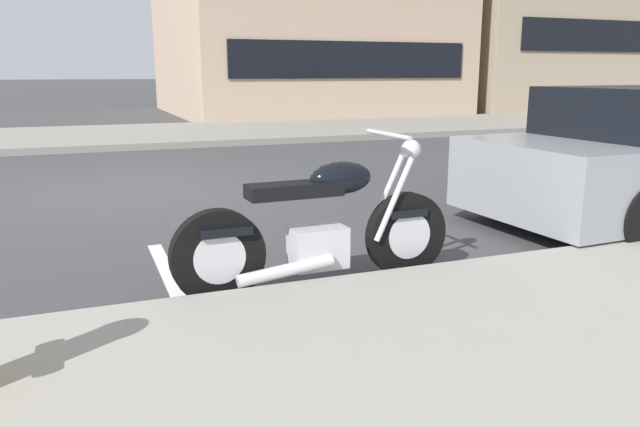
{
  "coord_description": "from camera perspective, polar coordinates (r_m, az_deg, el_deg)",
  "views": [
    {
      "loc": [
        -0.58,
        -8.44,
        1.56
      ],
      "look_at": [
        1.12,
        -4.1,
        0.49
      ],
      "focal_mm": 34.69,
      "sensor_mm": 36.0,
      "label": 1
    }
  ],
  "objects": [
    {
      "name": "ground_plane",
      "position": [
        8.6,
        -17.24,
        1.93
      ],
      "size": [
        260.0,
        260.0,
        0.0
      ],
      "primitive_type": "plane",
      "color": "#3D3D3F"
    },
    {
      "name": "sidewalk_far_curb",
      "position": [
        19.97,
        17.83,
        8.07
      ],
      "size": [
        120.0,
        5.0,
        0.14
      ],
      "primitive_type": "cube",
      "color": "gray",
      "rests_on": "ground"
    },
    {
      "name": "parking_stall_stripe",
      "position": [
        4.84,
        -13.48,
        -6.15
      ],
      "size": [
        0.12,
        2.2,
        0.01
      ],
      "primitive_type": "cube",
      "color": "silver",
      "rests_on": "ground"
    },
    {
      "name": "parked_motorcycle",
      "position": [
        4.48,
        0.07,
        -1.57
      ],
      "size": [
        2.14,
        0.62,
        1.13
      ],
      "rotation": [
        0.0,
        0.0,
        0.03
      ],
      "color": "black",
      "rests_on": "ground"
    }
  ]
}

